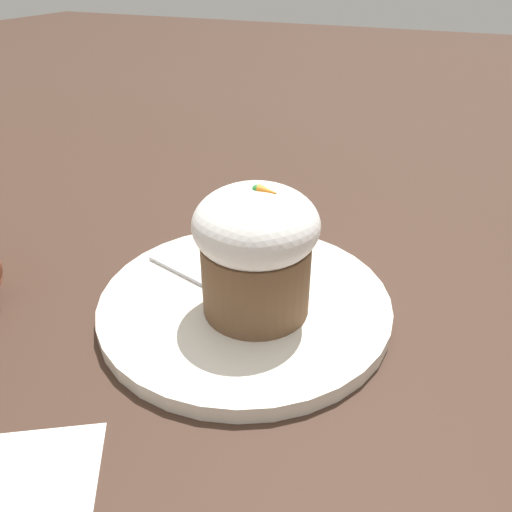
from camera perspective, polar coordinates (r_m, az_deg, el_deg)
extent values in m
plane|color=#3D281E|center=(0.45, -1.26, -6.10)|extent=(4.00, 4.00, 0.00)
cylinder|color=white|center=(0.45, -1.27, -5.38)|extent=(0.26, 0.26, 0.01)
cylinder|color=brown|center=(0.41, 0.00, -2.36)|extent=(0.09, 0.09, 0.06)
ellipsoid|color=white|center=(0.39, 0.00, 3.62)|extent=(0.10, 0.10, 0.06)
cone|color=orange|center=(0.37, 1.41, 7.34)|extent=(0.02, 0.01, 0.01)
sphere|color=green|center=(0.37, 0.16, 7.57)|extent=(0.01, 0.01, 0.01)
cube|color=#B7B7BC|center=(0.47, -7.86, -2.01)|extent=(0.10, 0.04, 0.00)
ellipsoid|color=#B7B7BC|center=(0.44, -2.20, -4.74)|extent=(0.05, 0.04, 0.01)
cube|color=white|center=(0.36, -26.17, -22.77)|extent=(0.13, 0.13, 0.00)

